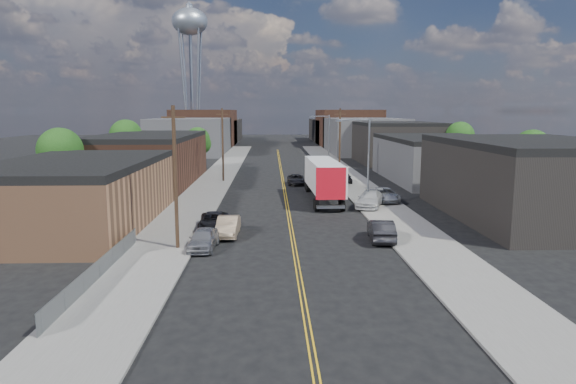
{
  "coord_description": "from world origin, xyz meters",
  "views": [
    {
      "loc": [
        -1.61,
        -25.16,
        9.6
      ],
      "look_at": [
        -0.13,
        19.85,
        2.5
      ],
      "focal_mm": 32.0,
      "sensor_mm": 36.0,
      "label": 1
    }
  ],
  "objects": [
    {
      "name": "skyline_left_a",
      "position": [
        -20.0,
        95.0,
        4.0
      ],
      "size": [
        16.0,
        30.0,
        8.0
      ],
      "primitive_type": "cube",
      "color": "#363638",
      "rests_on": "ground"
    },
    {
      "name": "car_left_c",
      "position": [
        -6.33,
        16.0,
        0.7
      ],
      "size": [
        2.59,
        5.18,
        1.41
      ],
      "primitive_type": "imported",
      "rotation": [
        0.0,
        0.0,
        0.05
      ],
      "color": "black",
      "rests_on": "ground"
    },
    {
      "name": "tree_left_near",
      "position": [
        -23.94,
        30.0,
        5.18
      ],
      "size": [
        4.85,
        4.76,
        7.91
      ],
      "color": "black",
      "rests_on": "ground"
    },
    {
      "name": "chainlink_fence",
      "position": [
        -11.5,
        3.5,
        0.66
      ],
      "size": [
        0.05,
        16.0,
        1.22
      ],
      "color": "slate",
      "rests_on": "ground"
    },
    {
      "name": "streetlight_near",
      "position": [
        7.6,
        25.0,
        5.33
      ],
      "size": [
        3.39,
        0.25,
        9.0
      ],
      "color": "gray",
      "rests_on": "ground"
    },
    {
      "name": "ground",
      "position": [
        0.0,
        60.0,
        0.0
      ],
      "size": [
        260.0,
        260.0,
        0.0
      ],
      "primitive_type": "plane",
      "color": "black",
      "rests_on": "ground"
    },
    {
      "name": "car_right_oncoming",
      "position": [
        6.6,
        12.01,
        0.8
      ],
      "size": [
        2.09,
        4.96,
        1.59
      ],
      "primitive_type": "imported",
      "rotation": [
        0.0,
        0.0,
        3.06
      ],
      "color": "black",
      "rests_on": "ground"
    },
    {
      "name": "car_right_lot_a",
      "position": [
        10.41,
        28.0,
        0.87
      ],
      "size": [
        2.71,
        5.32,
        1.44
      ],
      "primitive_type": "imported",
      "rotation": [
        0.0,
        0.0,
        0.06
      ],
      "color": "#AEB1B4",
      "rests_on": "sidewalk_right"
    },
    {
      "name": "sidewalk_right",
      "position": [
        9.5,
        45.0,
        0.07
      ],
      "size": [
        5.0,
        140.0,
        0.15
      ],
      "primitive_type": "cube",
      "color": "slate",
      "rests_on": "ground"
    },
    {
      "name": "industrial_right_a",
      "position": [
        21.99,
        20.0,
        3.55
      ],
      "size": [
        14.0,
        22.0,
        7.1
      ],
      "color": "black",
      "rests_on": "ground"
    },
    {
      "name": "warehouse_brown",
      "position": [
        -18.0,
        44.0,
        3.3
      ],
      "size": [
        12.0,
        26.0,
        6.6
      ],
      "color": "#492A1D",
      "rests_on": "ground"
    },
    {
      "name": "semi_truck",
      "position": [
        4.03,
        30.85,
        2.49
      ],
      "size": [
        3.24,
        16.71,
        4.36
      ],
      "rotation": [
        0.0,
        0.0,
        0.03
      ],
      "color": "silver",
      "rests_on": "ground"
    },
    {
      "name": "utility_pole_right",
      "position": [
        8.2,
        48.0,
        5.14
      ],
      "size": [
        1.6,
        0.26,
        10.0
      ],
      "color": "black",
      "rests_on": "ground"
    },
    {
      "name": "streetlight_far",
      "position": [
        7.6,
        60.0,
        5.33
      ],
      "size": [
        3.39,
        0.25,
        9.0
      ],
      "color": "gray",
      "rests_on": "ground"
    },
    {
      "name": "sidewalk_left",
      "position": [
        -9.5,
        45.0,
        0.07
      ],
      "size": [
        5.0,
        140.0,
        0.15
      ],
      "primitive_type": "cube",
      "color": "slate",
      "rests_on": "ground"
    },
    {
      "name": "warehouse_tan",
      "position": [
        -18.0,
        18.0,
        2.8
      ],
      "size": [
        12.0,
        22.0,
        5.6
      ],
      "color": "#926243",
      "rests_on": "ground"
    },
    {
      "name": "tree_left_far",
      "position": [
        -13.94,
        62.0,
        4.57
      ],
      "size": [
        4.35,
        4.2,
        6.97
      ],
      "color": "black",
      "rests_on": "ground"
    },
    {
      "name": "tree_left_mid",
      "position": [
        -23.94,
        55.0,
        5.48
      ],
      "size": [
        5.1,
        5.04,
        8.37
      ],
      "color": "black",
      "rests_on": "ground"
    },
    {
      "name": "car_right_lot_b",
      "position": [
        8.2,
        24.96,
        0.94
      ],
      "size": [
        3.93,
        5.87,
        1.58
      ],
      "primitive_type": "imported",
      "rotation": [
        0.0,
        0.0,
        -0.35
      ],
      "color": "#B3B3B3",
      "rests_on": "sidewalk_right"
    },
    {
      "name": "skyline_right_a",
      "position": [
        20.0,
        95.0,
        4.0
      ],
      "size": [
        16.0,
        30.0,
        8.0
      ],
      "primitive_type": "cube",
      "color": "#363638",
      "rests_on": "ground"
    },
    {
      "name": "car_ahead_truck",
      "position": [
        1.69,
        42.0,
        0.66
      ],
      "size": [
        2.24,
        4.8,
        1.33
      ],
      "primitive_type": "imported",
      "rotation": [
        0.0,
        0.0,
        0.01
      ],
      "color": "black",
      "rests_on": "ground"
    },
    {
      "name": "utility_pole_left_far",
      "position": [
        -8.2,
        45.0,
        5.14
      ],
      "size": [
        1.6,
        0.26,
        10.0
      ],
      "color": "black",
      "rests_on": "ground"
    },
    {
      "name": "car_right_lot_c",
      "position": [
        8.2,
        42.66,
        0.85
      ],
      "size": [
        1.77,
        4.14,
        1.39
      ],
      "primitive_type": "imported",
      "rotation": [
        0.0,
        0.0,
        0.03
      ],
      "color": "black",
      "rests_on": "sidewalk_right"
    },
    {
      "name": "industrial_right_b",
      "position": [
        22.0,
        46.0,
        3.05
      ],
      "size": [
        14.0,
        24.0,
        6.1
      ],
      "color": "#363638",
      "rests_on": "ground"
    },
    {
      "name": "skyline_right_c",
      "position": [
        20.0,
        140.0,
        3.5
      ],
      "size": [
        16.0,
        40.0,
        7.0
      ],
      "primitive_type": "cube",
      "color": "black",
      "rests_on": "ground"
    },
    {
      "name": "skyline_left_b",
      "position": [
        -20.0,
        120.0,
        5.0
      ],
      "size": [
        16.0,
        26.0,
        10.0
      ],
      "primitive_type": "cube",
      "color": "#492A1D",
      "rests_on": "ground"
    },
    {
      "name": "industrial_right_c",
      "position": [
        22.0,
        72.0,
        3.8
      ],
      "size": [
        14.0,
        22.0,
        7.6
      ],
      "color": "black",
      "rests_on": "ground"
    },
    {
      "name": "car_left_a",
      "position": [
        -6.4,
        10.0,
        0.75
      ],
      "size": [
        2.07,
        4.52,
        1.5
      ],
      "primitive_type": "imported",
      "rotation": [
        0.0,
        0.0,
        -0.07
      ],
      "color": "#999A9E",
      "rests_on": "ground"
    },
    {
      "name": "tree_right_far",
      "position": [
        30.06,
        60.0,
        5.18
      ],
      "size": [
        4.85,
        4.76,
        7.91
      ],
      "color": "black",
      "rests_on": "ground"
    },
    {
      "name": "skyline_left_c",
      "position": [
        -20.0,
        140.0,
        3.5
      ],
      "size": [
        16.0,
        40.0,
        7.0
      ],
      "primitive_type": "cube",
      "color": "black",
      "rests_on": "ground"
    },
    {
      "name": "car_left_b",
      "position": [
        -5.0,
        13.92,
        0.76
      ],
      "size": [
        1.75,
        4.64,
        1.51
      ],
      "primitive_type": "imported",
      "rotation": [
        0.0,
        0.0,
        -0.03
      ],
      "color": "#9C8266",
      "rests_on": "ground"
    },
    {
      "name": "water_tower",
      "position": [
        -22.0,
        110.0,
        30.65
      ],
      "size": [
        9.0,
        9.0,
        36.9
      ],
      "color": "gray",
      "rests_on": "ground"
    },
    {
      "name": "skyline_right_b",
      "position": [
        20.0,
        120.0,
        5.0
      ],
      "size": [
        16.0,
        26.0,
        10.0
      ],
      "primitive_type": "cube",
      "color": "#492A1D",
      "rests_on": "ground"
    },
    {
      "name": "tree_right_near",
      "position": [
        30.06,
        36.0,
        4.87
      ],
      "size": [
        4.6,
        4.48,
        7.44
      ],
      "color": "black",
      "rests_on": "ground"
    },
    {
      "name": "centerline",
      "position": [
        0.0,
        45.0,
        0.01
      ],
      "size": [
        0.32,
        120.0,
        0.01
      ],
      "primitive_type": "cube",
      "color": "gold",
      "rests_on": "ground"
    },
    {
      "name": "utility_pole_left_near",
      "position": [
        -8.2,
        10.0,
        5.14
      ],
      "size": [
        1.6,
        0.26,
        10.0
      ],
      "color": "black",
      "rests_on": "ground"
    }
  ]
}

